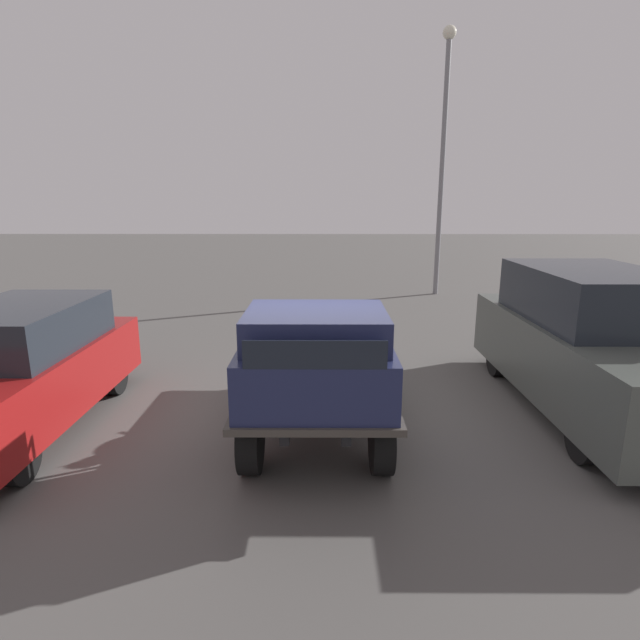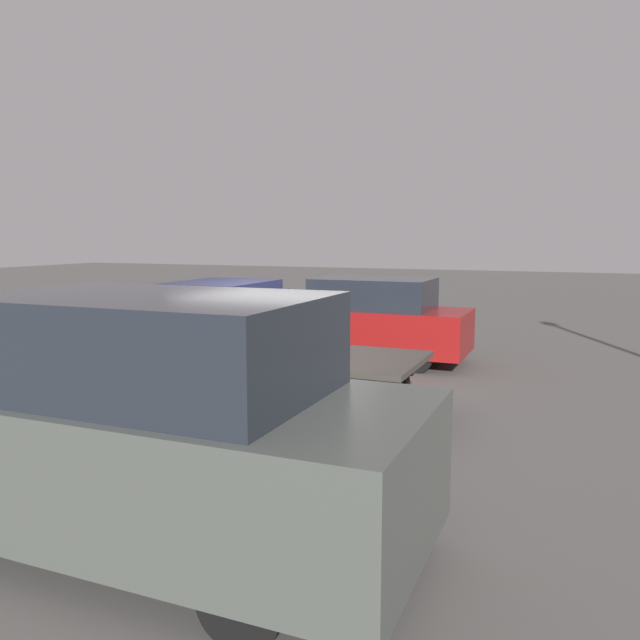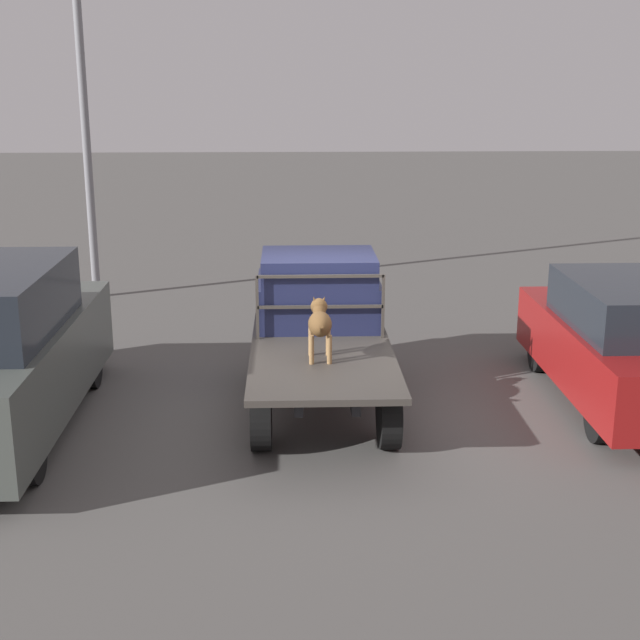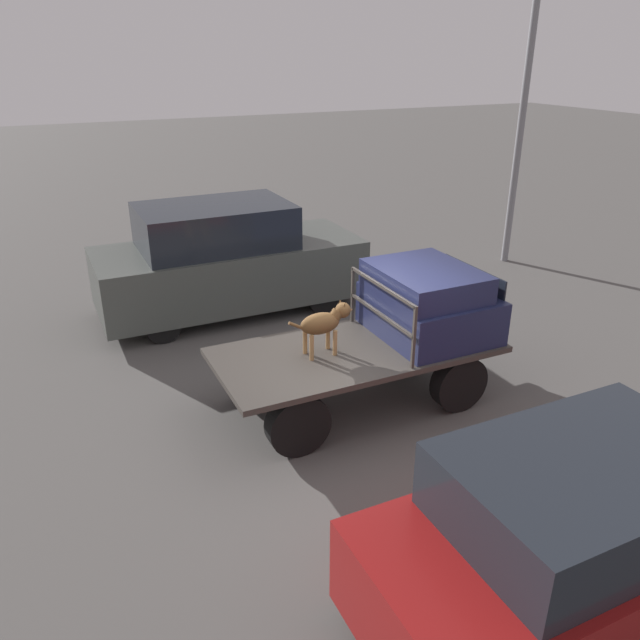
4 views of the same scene
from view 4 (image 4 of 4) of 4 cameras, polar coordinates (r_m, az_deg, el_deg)
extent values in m
plane|color=#514F4C|center=(9.13, 3.25, -7.52)|extent=(80.00, 80.00, 0.00)
cylinder|color=black|center=(10.06, 7.43, -1.89)|extent=(0.82, 0.24, 0.82)
cylinder|color=black|center=(8.98, 12.57, -5.62)|extent=(0.82, 0.24, 0.82)
cylinder|color=black|center=(9.09, -5.82, -4.75)|extent=(0.82, 0.24, 0.82)
cylinder|color=black|center=(7.87, -2.02, -9.51)|extent=(0.82, 0.24, 0.82)
cube|color=black|center=(9.03, 2.39, -2.69)|extent=(3.64, 0.10, 0.18)
cube|color=black|center=(8.53, 4.38, -4.41)|extent=(3.64, 0.10, 0.18)
cube|color=#3D3833|center=(8.72, 3.38, -2.76)|extent=(3.96, 1.83, 0.08)
cube|color=#1E2347|center=(9.15, 9.96, 0.66)|extent=(1.49, 1.71, 0.63)
cube|color=#1E2347|center=(8.91, 9.59, 3.53)|extent=(1.27, 1.57, 0.38)
cube|color=black|center=(9.42, 13.85, 3.90)|extent=(0.02, 1.40, 0.29)
cube|color=#3D3833|center=(9.36, 2.99, 2.33)|extent=(0.04, 0.04, 0.87)
cube|color=#3D3833|center=(8.05, 8.58, -1.61)|extent=(0.04, 0.04, 0.87)
cube|color=#3D3833|center=(8.53, 5.68, 3.06)|extent=(0.04, 1.67, 0.04)
cube|color=#3D3833|center=(8.69, 5.58, 0.51)|extent=(0.04, 1.67, 0.04)
cylinder|color=#9E7547|center=(8.58, 0.73, -1.53)|extent=(0.06, 0.06, 0.36)
cylinder|color=#9E7547|center=(8.41, 1.38, -2.10)|extent=(0.06, 0.06, 0.36)
cylinder|color=#9E7547|center=(8.45, -1.38, -1.96)|extent=(0.06, 0.06, 0.36)
cylinder|color=#9E7547|center=(8.27, -0.76, -2.55)|extent=(0.06, 0.06, 0.36)
ellipsoid|color=brown|center=(8.31, 0.00, -0.32)|extent=(0.56, 0.29, 0.29)
sphere|color=#9E7547|center=(8.39, 0.95, -0.46)|extent=(0.13, 0.13, 0.13)
cylinder|color=brown|center=(8.37, 1.47, 0.46)|extent=(0.21, 0.16, 0.20)
sphere|color=brown|center=(8.40, 2.11, 0.91)|extent=(0.21, 0.21, 0.21)
cone|color=#9E7547|center=(8.44, 2.66, 0.91)|extent=(0.12, 0.12, 0.12)
cone|color=brown|center=(8.41, 1.88, 1.61)|extent=(0.06, 0.08, 0.10)
cone|color=brown|center=(8.31, 2.24, 1.33)|extent=(0.06, 0.08, 0.10)
cylinder|color=brown|center=(8.17, -2.14, -0.55)|extent=(0.24, 0.04, 0.16)
cylinder|color=black|center=(7.74, 25.89, -13.95)|extent=(0.60, 0.20, 0.60)
cylinder|color=black|center=(6.23, 8.74, -21.86)|extent=(0.60, 0.20, 0.60)
cube|color=maroon|center=(6.31, 23.56, -18.57)|extent=(4.28, 1.74, 0.85)
cube|color=#1E232B|center=(5.72, 23.29, -13.90)|extent=(2.35, 1.56, 0.62)
cylinder|color=black|center=(13.45, -2.93, 4.46)|extent=(0.60, 0.20, 0.60)
cylinder|color=black|center=(11.98, 0.22, 2.03)|extent=(0.60, 0.20, 0.60)
cylinder|color=black|center=(12.68, -15.84, 2.35)|extent=(0.60, 0.20, 0.60)
cylinder|color=black|center=(11.11, -14.20, -0.53)|extent=(0.60, 0.20, 0.60)
cube|color=#474C47|center=(12.04, -8.17, 4.40)|extent=(4.95, 1.99, 1.08)
cube|color=#1E232B|center=(11.71, -9.60, 8.50)|extent=(2.72, 1.80, 0.78)
cylinder|color=gray|center=(15.07, 18.16, 18.56)|extent=(0.16, 0.16, 7.32)
camera|label=1|loc=(12.50, 31.48, 12.88)|focal=28.00mm
camera|label=2|loc=(15.10, -26.18, 13.16)|focal=35.00mm
camera|label=3|loc=(10.24, -70.96, 5.64)|focal=50.00mm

